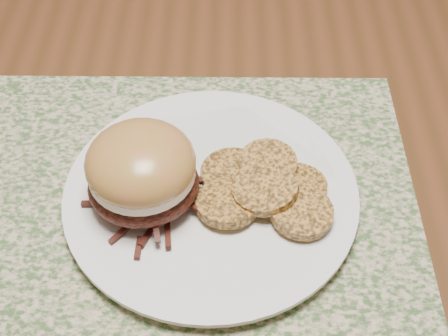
% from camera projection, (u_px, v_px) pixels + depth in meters
% --- Properties ---
extents(ground, '(3.50, 3.50, 0.00)m').
position_uv_depth(ground, '(212.00, 319.00, 1.34)').
color(ground, brown).
rests_on(ground, ground).
extents(dining_table, '(1.50, 0.90, 0.75)m').
position_uv_depth(dining_table, '(204.00, 81.00, 0.83)').
color(dining_table, '#562F19').
rests_on(dining_table, ground).
extents(placemat, '(0.45, 0.33, 0.00)m').
position_uv_depth(placemat, '(182.00, 190.00, 0.61)').
color(placemat, '#3B592E').
rests_on(placemat, dining_table).
extents(dinner_plate, '(0.26, 0.26, 0.02)m').
position_uv_depth(dinner_plate, '(211.00, 195.00, 0.59)').
color(dinner_plate, white).
rests_on(dinner_plate, placemat).
extents(pork_sandwich, '(0.12, 0.11, 0.08)m').
position_uv_depth(pork_sandwich, '(142.00, 172.00, 0.55)').
color(pork_sandwich, black).
rests_on(pork_sandwich, dinner_plate).
extents(roasted_potatoes, '(0.14, 0.13, 0.03)m').
position_uv_depth(roasted_potatoes, '(264.00, 187.00, 0.57)').
color(roasted_potatoes, '#B07833').
rests_on(roasted_potatoes, dinner_plate).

